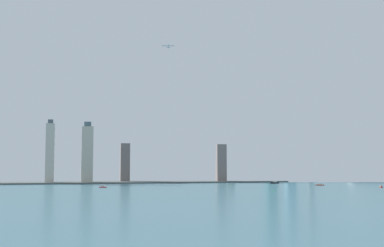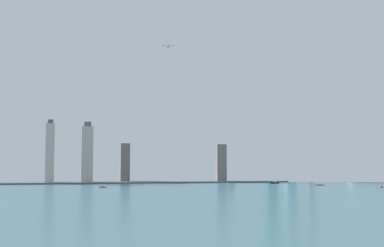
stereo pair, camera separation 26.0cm
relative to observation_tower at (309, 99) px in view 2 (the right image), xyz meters
name	(u,v)px [view 2 (the right image)]	position (x,y,z in m)	size (l,w,h in m)	color
ground_plane	(356,202)	(-226.41, -548.15, -174.41)	(6000.00, 6000.00, 0.00)	#407080
waterfront_pier	(209,182)	(-226.41, -15.40, -173.05)	(835.49, 72.63, 2.73)	#515856
observation_tower	(309,99)	(0.00, 0.00, 0.00)	(32.78, 32.78, 367.34)	#ADAAA4
stadium_dome	(367,177)	(116.83, -24.58, -166.15)	(82.36, 82.36, 58.72)	#B3A3A0
skyscraper_0	(125,163)	(-391.11, 11.34, -136.19)	(18.09, 24.94, 76.46)	slate
skyscraper_1	(221,163)	(-205.67, -25.65, -136.79)	(19.03, 18.97, 102.29)	slate
skyscraper_2	(50,153)	(-531.62, -23.79, -117.77)	(15.17, 18.24, 117.79)	beige
skyscraper_3	(290,150)	(-46.30, 0.73, -109.12)	(19.52, 18.60, 150.02)	#79AABC
skyscraper_4	(271,142)	(-60.21, 70.89, -89.70)	(22.62, 19.41, 175.96)	slate
skyscraper_5	(230,171)	(-176.44, 5.80, -152.97)	(15.56, 16.32, 47.01)	slate
skyscraper_6	(87,154)	(-464.59, -26.92, -119.79)	(21.23, 14.38, 114.73)	#BFB4A3
boat_0	(320,185)	(-82.60, -199.35, -173.01)	(13.94, 11.71, 7.06)	#AD2A17
boat_1	(381,187)	(-26.39, -290.21, -173.21)	(8.39, 12.71, 3.28)	#B3301E
boat_2	(275,183)	(-123.64, -101.77, -172.67)	(17.72, 12.10, 4.78)	black
boat_3	(103,187)	(-444.85, -193.03, -173.03)	(11.96, 4.50, 3.86)	#B1191C
channel_buoy_0	(231,185)	(-233.82, -177.25, -173.61)	(1.32, 1.32, 1.61)	yellow
channel_buoy_1	(274,190)	(-232.61, -361.20, -172.97)	(1.23, 1.23, 2.90)	green
channel_buoy_2	(143,189)	(-391.97, -263.94, -173.63)	(1.12, 1.12, 1.57)	yellow
airplane	(168,46)	(-320.25, -69.21, 82.19)	(23.66, 23.42, 7.37)	#A8B1C1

